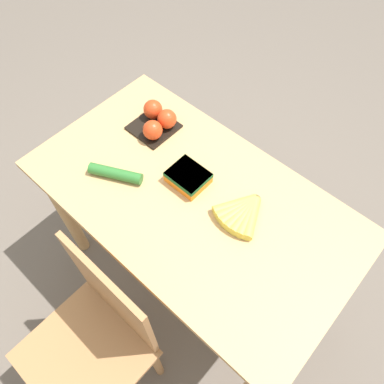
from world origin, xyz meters
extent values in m
plane|color=#665B51|center=(0.00, 0.00, 0.00)|extent=(12.00, 12.00, 0.00)
cube|color=tan|center=(0.00, 0.00, 0.76)|extent=(1.25, 0.70, 0.03)
cylinder|color=tan|center=(-0.56, -0.29, 0.37)|extent=(0.06, 0.06, 0.75)
cylinder|color=tan|center=(0.56, -0.29, 0.37)|extent=(0.06, 0.06, 0.75)
cylinder|color=tan|center=(0.56, 0.29, 0.37)|extent=(0.06, 0.06, 0.75)
cube|color=#A87547|center=(-0.03, 0.63, 0.45)|extent=(0.42, 0.40, 0.03)
cube|color=#A87547|center=(-0.03, 0.44, 0.69)|extent=(0.39, 0.02, 0.45)
cylinder|color=#A87547|center=(0.15, 0.80, 0.22)|extent=(0.04, 0.04, 0.44)
cylinder|color=#A87547|center=(0.15, 0.46, 0.22)|extent=(0.04, 0.04, 0.44)
cylinder|color=#A87547|center=(-0.21, 0.46, 0.22)|extent=(0.04, 0.04, 0.44)
sphere|color=brown|center=(-0.19, -0.14, 0.80)|extent=(0.04, 0.04, 0.04)
cylinder|color=#DBCC47|center=(-0.15, -0.07, 0.80)|extent=(0.11, 0.16, 0.04)
cylinder|color=#DBCC47|center=(-0.16, -0.06, 0.80)|extent=(0.09, 0.17, 0.04)
cylinder|color=#DBCC47|center=(-0.17, -0.06, 0.80)|extent=(0.07, 0.17, 0.04)
cylinder|color=#DBCC47|center=(-0.18, -0.06, 0.80)|extent=(0.04, 0.16, 0.04)
cylinder|color=#DBCC47|center=(-0.20, -0.06, 0.80)|extent=(0.06, 0.17, 0.04)
cylinder|color=#DBCC47|center=(-0.21, -0.06, 0.80)|extent=(0.08, 0.17, 0.04)
cylinder|color=#DBCC47|center=(-0.22, -0.06, 0.80)|extent=(0.11, 0.16, 0.04)
cube|color=black|center=(0.35, -0.14, 0.78)|extent=(0.17, 0.17, 0.01)
sphere|color=red|center=(0.31, -0.19, 0.83)|extent=(0.08, 0.08, 0.08)
sphere|color=red|center=(0.39, -0.19, 0.83)|extent=(0.08, 0.08, 0.08)
sphere|color=red|center=(0.31, -0.10, 0.83)|extent=(0.08, 0.08, 0.08)
cube|color=orange|center=(0.06, -0.04, 0.80)|extent=(0.14, 0.12, 0.05)
cube|color=#145123|center=(0.06, -0.04, 0.82)|extent=(0.14, 0.12, 0.02)
cylinder|color=#2D702D|center=(0.27, 0.13, 0.80)|extent=(0.21, 0.13, 0.04)
camera|label=1|loc=(-0.50, 0.55, 1.94)|focal=35.00mm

